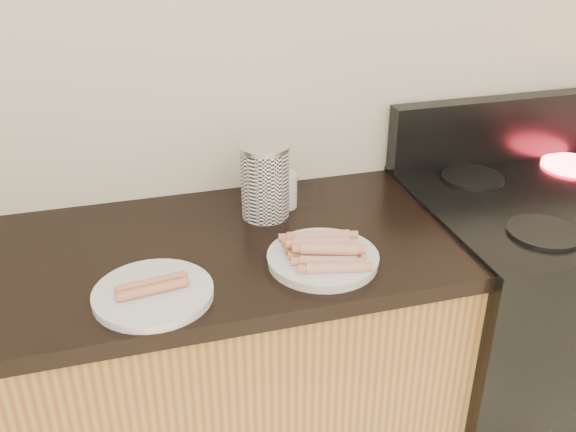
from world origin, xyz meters
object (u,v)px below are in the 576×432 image
object	(u,v)px
main_plate	(323,260)
mug	(283,190)
side_plate	(153,294)
canister	(265,181)
stove	(530,329)

from	to	relation	value
main_plate	mug	bearing A→B (deg)	91.70
side_plate	canister	xyz separation A→B (m)	(0.32, 0.30, 0.09)
main_plate	side_plate	distance (m)	0.39
side_plate	canister	size ratio (longest dim) A/B	1.29
side_plate	mug	size ratio (longest dim) A/B	2.72
canister	mug	bearing A→B (deg)	34.08
mug	stove	bearing A→B (deg)	-13.33
stove	main_plate	bearing A→B (deg)	-169.71
canister	mug	world-z (taller)	canister
stove	side_plate	bearing A→B (deg)	-171.62
main_plate	canister	distance (m)	0.29
main_plate	side_plate	bearing A→B (deg)	-175.26
stove	main_plate	xyz separation A→B (m)	(-0.73, -0.13, 0.45)
mug	side_plate	bearing A→B (deg)	-138.08
stove	main_plate	world-z (taller)	main_plate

